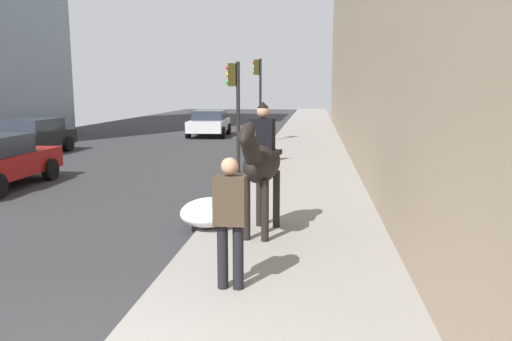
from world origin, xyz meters
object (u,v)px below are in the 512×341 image
object	(u,v)px
car_mid_lane	(209,123)
traffic_light_near_curb	(235,99)
traffic_light_far_curb	(259,88)
car_far_lane	(31,136)
pedestrian_greeting	(230,215)
mounted_horse_near	(261,162)

from	to	relation	value
car_mid_lane	traffic_light_near_curb	world-z (taller)	traffic_light_near_curb
traffic_light_near_curb	traffic_light_far_curb	distance (m)	8.16
car_far_lane	traffic_light_far_curb	world-z (taller)	traffic_light_far_curb
car_far_lane	traffic_light_near_curb	xyz separation A→B (m)	(-3.30, -8.85, 1.59)
pedestrian_greeting	car_mid_lane	xyz separation A→B (m)	(21.43, 4.83, -0.33)
pedestrian_greeting	car_far_lane	distance (m)	16.42
mounted_horse_near	traffic_light_near_curb	size ratio (longest dim) A/B	0.67
car_far_lane	traffic_light_near_curb	bearing A→B (deg)	71.23
mounted_horse_near	pedestrian_greeting	world-z (taller)	mounted_horse_near
mounted_horse_near	pedestrian_greeting	size ratio (longest dim) A/B	1.36
mounted_horse_near	traffic_light_near_curb	xyz separation A→B (m)	(7.06, 1.57, 0.93)
pedestrian_greeting	mounted_horse_near	bearing A→B (deg)	-3.20
car_mid_lane	traffic_light_far_curb	world-z (taller)	traffic_light_far_curb
car_mid_lane	traffic_light_far_curb	distance (m)	5.33
car_mid_lane	traffic_light_far_curb	xyz separation A→B (m)	(-3.79, -3.21, 1.93)
traffic_light_near_curb	mounted_horse_near	bearing A→B (deg)	-167.42
mounted_horse_near	car_mid_lane	world-z (taller)	mounted_horse_near
traffic_light_near_curb	traffic_light_far_curb	world-z (taller)	traffic_light_far_curb
traffic_light_near_curb	traffic_light_far_curb	bearing A→B (deg)	1.26
pedestrian_greeting	car_far_lane	world-z (taller)	pedestrian_greeting
traffic_light_far_curb	car_far_lane	bearing A→B (deg)	119.21
car_far_lane	traffic_light_near_curb	world-z (taller)	traffic_light_near_curb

